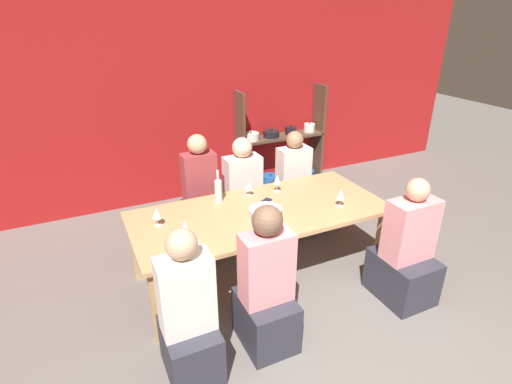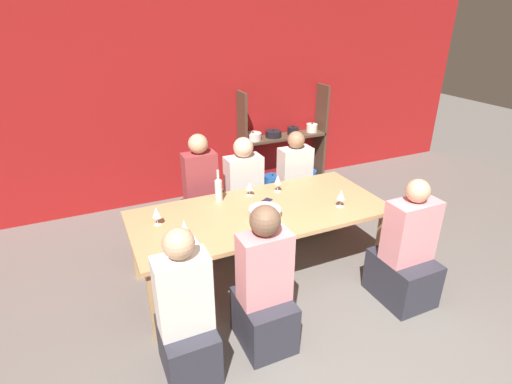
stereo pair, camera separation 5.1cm
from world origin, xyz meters
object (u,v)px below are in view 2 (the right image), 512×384
wine_glass_red_d (266,226)px  wine_bottle_green (219,189)px  person_near_a (186,322)px  person_far_b (294,190)px  shelf_unit (281,153)px  wine_glass_red_b (195,241)px  person_far_a (202,204)px  person_near_c (405,258)px  cell_phone (265,201)px  person_near_b (264,295)px  wine_glass_red_c (156,213)px  wine_glass_red_a (250,187)px  wine_glass_empty_a (278,180)px  wine_glass_white_a (341,195)px  mixing_bowl (265,212)px  person_far_c (244,198)px  dining_table (260,217)px  wine_glass_white_b (184,225)px

wine_glass_red_d → wine_bottle_green: bearing=98.8°
wine_glass_red_d → person_near_a: (-0.81, -0.41, -0.37)m
person_far_b → shelf_unit: bearing=-110.0°
wine_bottle_green → wine_glass_red_b: wine_bottle_green is taller
shelf_unit → person_far_a: 1.93m
person_far_b → person_near_c: bearing=96.4°
wine_bottle_green → cell_phone: (0.40, -0.22, -0.12)m
shelf_unit → person_near_c: size_ratio=1.21×
person_far_a → person_near_b: size_ratio=1.05×
wine_glass_red_d → person_far_a: 1.32m
wine_glass_red_c → wine_glass_red_d: 0.97m
wine_glass_red_d → wine_glass_red_a: bearing=75.7°
person_far_a → wine_glass_empty_a: bearing=142.7°
cell_phone → wine_glass_red_b: bearing=-146.9°
wine_glass_white_a → person_far_b: (0.11, 1.07, -0.41)m
wine_glass_red_d → person_near_c: 1.32m
mixing_bowl → wine_glass_red_b: 0.80m
cell_phone → person_near_c: 1.38m
wine_glass_empty_a → person_far_c: size_ratio=0.16×
dining_table → mixing_bowl: (-0.01, -0.13, 0.12)m
shelf_unit → dining_table: size_ratio=0.60×
dining_table → wine_glass_empty_a: wine_glass_empty_a is taller
wine_glass_red_b → wine_glass_white_b: size_ratio=0.94×
cell_phone → person_far_b: (0.72, 0.68, -0.30)m
person_near_a → person_near_b: 0.62m
shelf_unit → person_near_c: 2.79m
wine_glass_red_b → person_near_b: size_ratio=0.13×
wine_glass_white_b → cell_phone: size_ratio=0.99×
shelf_unit → wine_glass_red_c: size_ratio=8.50×
wine_bottle_green → wine_glass_empty_a: wine_bottle_green is taller
wine_glass_empty_a → person_far_c: person_far_c is taller
wine_bottle_green → person_near_a: person_near_a is taller
wine_glass_white_a → cell_phone: size_ratio=1.06×
person_far_b → wine_glass_red_a: bearing=31.0°
wine_glass_red_d → person_far_c: person_far_c is taller
person_near_a → wine_glass_white_a: bearing=19.6°
mixing_bowl → person_near_a: person_near_a is taller
cell_phone → person_near_a: person_near_a is taller
wine_glass_red_c → person_far_c: person_far_c is taller
wine_glass_red_d → shelf_unit: bearing=59.4°
wine_glass_red_d → cell_phone: bearing=64.4°
wine_glass_red_a → cell_phone: wine_glass_red_a is taller
person_near_b → person_far_c: person_near_b is taller
person_far_b → person_far_a: bearing=0.5°
dining_table → person_near_b: (-0.35, -0.82, -0.19)m
shelf_unit → wine_glass_empty_a: bearing=-119.1°
dining_table → shelf_unit: bearing=57.2°
wine_glass_white_a → person_near_b: (-1.08, -0.58, -0.38)m
wine_glass_white_b → person_far_a: bearing=65.9°
wine_glass_white_a → wine_glass_white_b: wine_glass_white_a is taller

